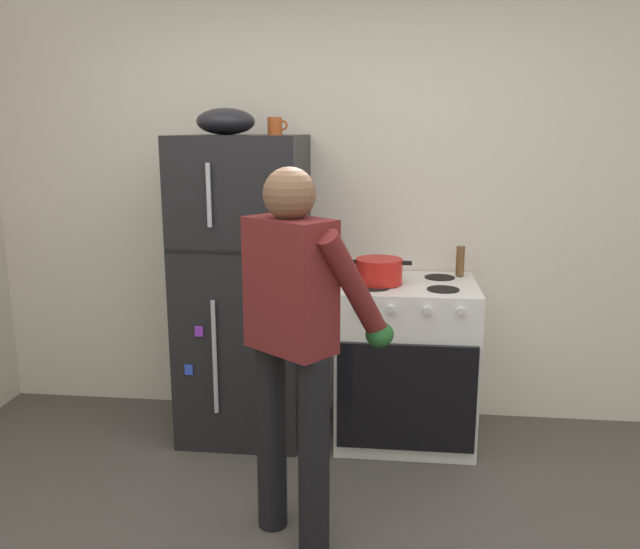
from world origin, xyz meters
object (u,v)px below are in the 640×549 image
(stove_range, at_px, (406,362))
(mixing_bowl, at_px, (226,122))
(refrigerator, at_px, (245,288))
(red_pot, at_px, (379,271))
(pepper_mill, at_px, (460,261))
(coffee_mug, at_px, (275,126))
(person_cook, at_px, (296,327))

(stove_range, relative_size, mixing_bowl, 2.90)
(refrigerator, bearing_deg, mixing_bowl, 179.79)
(refrigerator, bearing_deg, red_pot, -3.73)
(pepper_mill, distance_m, mixing_bowl, 1.53)
(stove_range, height_order, pepper_mill, pepper_mill)
(mixing_bowl, bearing_deg, refrigerator, -0.21)
(stove_range, height_order, coffee_mug, coffee_mug)
(stove_range, distance_m, red_pot, 0.56)
(coffee_mug, xyz_separation_m, mixing_bowl, (-0.26, -0.05, 0.02))
(pepper_mill, xyz_separation_m, mixing_bowl, (-1.30, -0.20, 0.78))
(pepper_mill, bearing_deg, stove_range, -144.96)
(person_cook, bearing_deg, pepper_mill, 57.51)
(red_pot, distance_m, pepper_mill, 0.52)
(pepper_mill, relative_size, mixing_bowl, 0.54)
(coffee_mug, height_order, pepper_mill, coffee_mug)
(red_pot, xyz_separation_m, mixing_bowl, (-0.84, 0.05, 0.80))
(stove_range, height_order, person_cook, person_cook)
(mixing_bowl, bearing_deg, coffee_mug, 10.78)
(person_cook, height_order, pepper_mill, person_cook)
(person_cook, distance_m, coffee_mug, 1.36)
(stove_range, bearing_deg, red_pot, -166.08)
(refrigerator, height_order, stove_range, refrigerator)
(red_pot, height_order, coffee_mug, coffee_mug)
(stove_range, relative_size, person_cook, 0.57)
(refrigerator, xyz_separation_m, red_pot, (0.76, -0.05, 0.13))
(refrigerator, distance_m, coffee_mug, 0.92)
(refrigerator, bearing_deg, stove_range, -0.62)
(refrigerator, xyz_separation_m, mixing_bowl, (-0.08, 0.00, 0.93))
(person_cook, xyz_separation_m, pepper_mill, (0.77, 1.21, 0.05))
(person_cook, bearing_deg, stove_range, 64.75)
(person_cook, distance_m, red_pot, 1.01)
(coffee_mug, relative_size, pepper_mill, 0.66)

